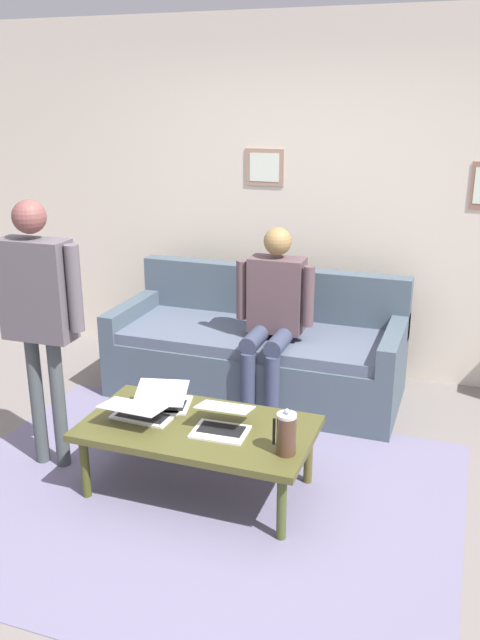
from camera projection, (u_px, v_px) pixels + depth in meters
ground_plane at (190, 505)px, 3.65m from camera, size 7.68×7.68×0.00m
area_rug at (192, 498)px, 3.71m from camera, size 2.86×2.24×0.01m
back_wall at (300, 199)px, 5.18m from camera, size 7.04×0.11×2.70m
couch at (258, 353)px, 4.96m from camera, size 2.09×0.89×0.88m
coffee_table at (198, 431)px, 3.68m from camera, size 1.26×0.69×0.40m
laptop_left at (222, 423)px, 3.60m from camera, size 0.30×0.31×0.14m
laptop_center at (164, 400)px, 3.86m from camera, size 0.35×0.37×0.16m
laptop_right at (140, 412)px, 3.72m from camera, size 0.35×0.33×0.13m
french_press at (286, 434)px, 3.35m from camera, size 0.12×0.10×0.25m
person_standing at (38, 302)px, 3.74m from camera, size 0.57×0.19×1.59m
person_seated at (273, 310)px, 4.57m from camera, size 0.55×0.51×1.28m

